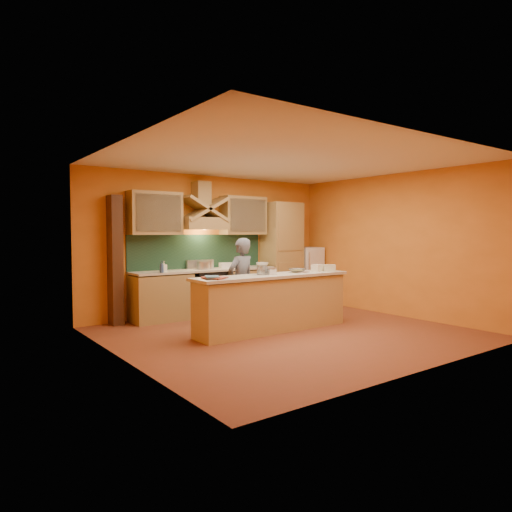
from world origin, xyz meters
TOP-DOWN VIEW (x-y plane):
  - floor at (0.00, 0.00)m, footprint 5.50×5.00m
  - ceiling at (0.00, 0.00)m, footprint 5.50×5.00m
  - wall_back at (0.00, 2.50)m, footprint 5.50×0.02m
  - wall_front at (0.00, -2.50)m, footprint 5.50×0.02m
  - wall_left at (-2.75, 0.00)m, footprint 0.02×5.00m
  - wall_right at (2.75, 0.00)m, footprint 0.02×5.00m
  - base_cabinet_left at (-1.25, 2.20)m, footprint 1.10×0.60m
  - base_cabinet_right at (0.65, 2.20)m, footprint 1.10×0.60m
  - counter_top at (-0.30, 2.20)m, footprint 3.00×0.62m
  - stove at (-0.30, 2.20)m, footprint 0.60×0.58m
  - backsplash at (-0.30, 2.48)m, footprint 3.00×0.03m
  - range_hood at (-0.30, 2.25)m, footprint 0.92×0.50m
  - hood_chimney at (-0.30, 2.35)m, footprint 0.30×0.30m
  - upper_cabinet_left at (-1.30, 2.33)m, footprint 1.00×0.35m
  - upper_cabinet_right at (0.70, 2.33)m, footprint 1.00×0.35m
  - pantry_column at (1.65, 2.20)m, footprint 0.80×0.60m
  - fridge at (2.40, 2.20)m, footprint 0.58×0.60m
  - trim_column_left at (-2.05, 2.35)m, footprint 0.20×0.30m
  - island_body at (-0.10, 0.30)m, footprint 2.80×0.55m
  - island_top at (-0.10, 0.30)m, footprint 2.90×0.62m
  - person at (-0.36, 0.87)m, footprint 0.62×0.47m
  - pot_large at (-0.37, 2.17)m, footprint 0.31×0.31m
  - pot_small at (-0.23, 2.21)m, footprint 0.20×0.20m
  - soap_bottle_a at (-1.22, 2.14)m, footprint 0.10×0.10m
  - soap_bottle_b at (-1.34, 1.96)m, footprint 0.11×0.11m
  - bowl_back at (1.05, 2.12)m, footprint 0.29×0.29m
  - dish_rack at (0.19, 2.17)m, footprint 0.35×0.31m
  - book_lower at (-1.37, 0.21)m, footprint 0.37×0.42m
  - book_upper at (-1.39, 0.31)m, footprint 0.31×0.35m
  - jar_large at (-0.29, 0.37)m, footprint 0.19×0.19m
  - jar_small at (-0.22, 0.40)m, footprint 0.15×0.15m
  - kitchen_scale at (-0.13, 0.29)m, footprint 0.14×0.14m
  - mixing_bowl at (0.48, 0.35)m, footprint 0.34×0.34m
  - cloth at (0.54, 0.33)m, footprint 0.29×0.25m
  - grocery_bag_a at (0.93, 0.31)m, footprint 0.21×0.18m
  - grocery_bag_b at (1.09, 0.16)m, footprint 0.25×0.24m

SIDE VIEW (x-z plane):
  - floor at x=0.00m, z-range -0.01..0.01m
  - base_cabinet_left at x=-1.25m, z-range 0.00..0.86m
  - base_cabinet_right at x=0.65m, z-range 0.00..0.86m
  - island_body at x=-0.10m, z-range 0.00..0.88m
  - stove at x=-0.30m, z-range 0.00..0.90m
  - fridge at x=2.40m, z-range 0.00..1.30m
  - person at x=-0.36m, z-range 0.00..1.55m
  - counter_top at x=-0.30m, z-range 0.88..0.92m
  - island_top at x=-0.10m, z-range 0.90..0.95m
  - cloth at x=0.54m, z-range 0.94..0.96m
  - bowl_back at x=1.05m, z-range 0.92..1.00m
  - book_lower at x=-1.37m, z-range 0.94..0.98m
  - dish_rack at x=0.19m, z-range 0.92..1.03m
  - book_upper at x=-1.39m, z-range 0.97..0.99m
  - pot_small at x=-0.23m, z-range 0.90..1.06m
  - mixing_bowl at x=0.48m, z-range 0.95..1.01m
  - pot_large at x=-0.37m, z-range 0.90..1.06m
  - kitchen_scale at x=-0.13m, z-range 0.94..1.04m
  - grocery_bag_b at x=1.09m, z-range 0.95..1.07m
  - grocery_bag_a at x=0.93m, z-range 0.94..1.07m
  - jar_small at x=-0.22m, z-range 0.95..1.09m
  - soap_bottle_a at x=-1.22m, z-range 0.92..1.12m
  - jar_large at x=-0.29m, z-range 0.94..1.10m
  - soap_bottle_b at x=-1.34m, z-range 0.92..1.13m
  - pantry_column at x=1.65m, z-range 0.00..2.30m
  - trim_column_left at x=-2.05m, z-range 0.00..2.30m
  - backsplash at x=-0.30m, z-range 0.90..1.60m
  - wall_back at x=0.00m, z-range 0.00..2.80m
  - wall_front at x=0.00m, z-range 0.00..2.80m
  - wall_left at x=-2.75m, z-range 0.00..2.80m
  - wall_right at x=2.75m, z-range 0.00..2.80m
  - range_hood at x=-0.30m, z-range 1.70..1.94m
  - upper_cabinet_left at x=-1.30m, z-range 1.60..2.40m
  - upper_cabinet_right at x=0.70m, z-range 1.60..2.40m
  - hood_chimney at x=-0.30m, z-range 2.15..2.65m
  - ceiling at x=0.00m, z-range 2.79..2.80m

